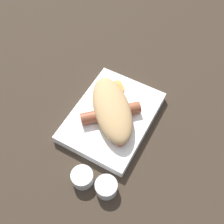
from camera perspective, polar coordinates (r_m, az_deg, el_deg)
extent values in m
plane|color=#33281E|center=(0.67, 0.00, -1.56)|extent=(3.00, 3.00, 0.00)
cube|color=white|center=(0.66, 0.00, -1.03)|extent=(0.23, 0.18, 0.02)
ellipsoid|color=tan|center=(0.63, 0.31, 0.50)|extent=(0.19, 0.18, 0.05)
cylinder|color=brown|center=(0.64, 0.00, -0.37)|extent=(0.11, 0.12, 0.03)
sphere|color=brown|center=(0.60, 1.63, -5.71)|extent=(0.03, 0.03, 0.03)
sphere|color=brown|center=(0.67, -1.45, 4.41)|extent=(0.03, 0.03, 0.03)
cylinder|color=orange|center=(0.69, 1.22, 4.73)|extent=(0.04, 0.04, 0.00)
cylinder|color=orange|center=(0.70, 1.15, 5.68)|extent=(0.03, 0.03, 0.00)
cylinder|color=silver|center=(0.60, -6.05, -13.08)|extent=(0.05, 0.05, 0.03)
cylinder|color=white|center=(0.60, -5.97, -13.36)|extent=(0.04, 0.04, 0.01)
cylinder|color=silver|center=(0.59, -1.18, -15.02)|extent=(0.05, 0.05, 0.03)
cylinder|color=white|center=(0.60, -1.17, -15.27)|extent=(0.04, 0.04, 0.01)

